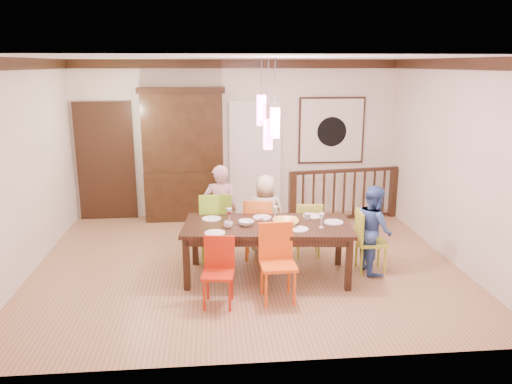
{
  "coord_description": "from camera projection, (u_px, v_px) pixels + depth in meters",
  "views": [
    {
      "loc": [
        -0.49,
        -6.76,
        2.82
      ],
      "look_at": [
        0.14,
        -0.04,
        1.08
      ],
      "focal_mm": 35.0,
      "sensor_mm": 36.0,
      "label": 1
    }
  ],
  "objects": [
    {
      "name": "wine_glass_a",
      "position": [
        229.0,
        215.0,
        6.71
      ],
      "size": [
        0.08,
        0.08,
        0.19
      ],
      "primitive_type": null,
      "color": "#590C19",
      "rests_on": "dining_table"
    },
    {
      "name": "small_bowl",
      "position": [
        246.0,
        223.0,
        6.58
      ],
      "size": [
        0.27,
        0.27,
        0.07
      ],
      "primitive_type": "imported",
      "rotation": [
        0.0,
        0.0,
        -0.37
      ],
      "color": "white",
      "rests_on": "dining_table"
    },
    {
      "name": "napkin",
      "position": [
        272.0,
        232.0,
        6.29
      ],
      "size": [
        0.18,
        0.14,
        0.01
      ],
      "primitive_type": "cube",
      "color": "#D83359",
      "rests_on": "dining_table"
    },
    {
      "name": "wine_glass_d",
      "position": [
        321.0,
        220.0,
        6.48
      ],
      "size": [
        0.08,
        0.08,
        0.19
      ],
      "primitive_type": null,
      "color": "silver",
      "rests_on": "dining_table"
    },
    {
      "name": "dining_table",
      "position": [
        267.0,
        230.0,
        6.66
      ],
      "size": [
        2.31,
        1.23,
        0.75
      ],
      "rotation": [
        0.0,
        0.0,
        -0.1
      ],
      "color": "black",
      "rests_on": "floor"
    },
    {
      "name": "plate_near_mid",
      "position": [
        298.0,
        229.0,
        6.41
      ],
      "size": [
        0.26,
        0.26,
        0.01
      ],
      "primitive_type": "cylinder",
      "color": "white",
      "rests_on": "dining_table"
    },
    {
      "name": "crown_molding",
      "position": [
        245.0,
        64.0,
        6.56
      ],
      "size": [
        6.0,
        5.0,
        0.16
      ],
      "primitive_type": null,
      "color": "black",
      "rests_on": "wall_back"
    },
    {
      "name": "floor",
      "position": [
        246.0,
        263.0,
        7.27
      ],
      "size": [
        6.0,
        6.0,
        0.0
      ],
      "primitive_type": "plane",
      "color": "#986B49",
      "rests_on": "ground"
    },
    {
      "name": "white_doorway",
      "position": [
        255.0,
        160.0,
        9.41
      ],
      "size": [
        0.97,
        0.05,
        2.22
      ],
      "primitive_type": "cube",
      "color": "silver",
      "rests_on": "wall_back"
    },
    {
      "name": "serving_bowl",
      "position": [
        286.0,
        222.0,
        6.57
      ],
      "size": [
        0.37,
        0.37,
        0.08
      ],
      "primitive_type": "imported",
      "rotation": [
        0.0,
        0.0,
        -0.08
      ],
      "color": "gold",
      "rests_on": "dining_table"
    },
    {
      "name": "wine_glass_b",
      "position": [
        275.0,
        213.0,
        6.8
      ],
      "size": [
        0.08,
        0.08,
        0.19
      ],
      "primitive_type": null,
      "color": "silver",
      "rests_on": "dining_table"
    },
    {
      "name": "chair_near_mid",
      "position": [
        278.0,
        259.0,
        6.01
      ],
      "size": [
        0.44,
        0.44,
        0.94
      ],
      "rotation": [
        0.0,
        0.0,
        0.04
      ],
      "color": "#ED5812",
      "rests_on": "floor"
    },
    {
      "name": "painting",
      "position": [
        331.0,
        131.0,
        9.4
      ],
      "size": [
        1.25,
        0.06,
        1.25
      ],
      "color": "black",
      "rests_on": "wall_back"
    },
    {
      "name": "china_hutch",
      "position": [
        184.0,
        155.0,
        9.09
      ],
      "size": [
        1.53,
        0.46,
        2.42
      ],
      "color": "black",
      "rests_on": "floor"
    },
    {
      "name": "chair_far_mid",
      "position": [
        259.0,
        224.0,
        7.35
      ],
      "size": [
        0.48,
        0.48,
        0.93
      ],
      "rotation": [
        0.0,
        0.0,
        2.99
      ],
      "color": "orange",
      "rests_on": "floor"
    },
    {
      "name": "pendant_cluster",
      "position": [
        268.0,
        122.0,
        6.3
      ],
      "size": [
        0.27,
        0.21,
        1.14
      ],
      "color": "#F1488C",
      "rests_on": "ceiling"
    },
    {
      "name": "panel_door",
      "position": [
        106.0,
        163.0,
        9.15
      ],
      "size": [
        1.04,
        0.07,
        2.24
      ],
      "primitive_type": "cube",
      "color": "black",
      "rests_on": "wall_back"
    },
    {
      "name": "person_far_mid",
      "position": [
        265.0,
        214.0,
        7.55
      ],
      "size": [
        0.63,
        0.44,
        1.22
      ],
      "primitive_type": "imported",
      "rotation": [
        0.0,
        0.0,
        3.06
      ],
      "color": "#C4B794",
      "rests_on": "floor"
    },
    {
      "name": "wine_glass_c",
      "position": [
        261.0,
        224.0,
        6.32
      ],
      "size": [
        0.08,
        0.08,
        0.19
      ],
      "primitive_type": null,
      "color": "#590C19",
      "rests_on": "dining_table"
    },
    {
      "name": "plate_far_mid",
      "position": [
        262.0,
        217.0,
        6.9
      ],
      "size": [
        0.26,
        0.26,
        0.01
      ],
      "primitive_type": "cylinder",
      "color": "white",
      "rests_on": "dining_table"
    },
    {
      "name": "chair_near_left",
      "position": [
        218.0,
        269.0,
        5.9
      ],
      "size": [
        0.42,
        0.42,
        0.82
      ],
      "rotation": [
        0.0,
        0.0,
        -0.14
      ],
      "color": "#B6230C",
      "rests_on": "floor"
    },
    {
      "name": "cup_left",
      "position": [
        228.0,
        225.0,
        6.47
      ],
      "size": [
        0.11,
        0.11,
        0.09
      ],
      "primitive_type": "imported",
      "rotation": [
        0.0,
        0.0,
        0.02
      ],
      "color": "silver",
      "rests_on": "dining_table"
    },
    {
      "name": "wall_left",
      "position": [
        22.0,
        170.0,
        6.64
      ],
      "size": [
        0.0,
        5.0,
        5.0
      ],
      "primitive_type": "plane",
      "rotation": [
        1.57,
        0.0,
        1.57
      ],
      "color": "beige",
      "rests_on": "floor"
    },
    {
      "name": "chair_far_left",
      "position": [
        215.0,
        220.0,
        7.32
      ],
      "size": [
        0.48,
        0.48,
        1.03
      ],
      "rotation": [
        0.0,
        0.0,
        3.18
      ],
      "color": "#78B325",
      "rests_on": "floor"
    },
    {
      "name": "chair_end_right",
      "position": [
        371.0,
        237.0,
        6.88
      ],
      "size": [
        0.42,
        0.42,
        0.87
      ],
      "rotation": [
        0.0,
        0.0,
        1.5
      ],
      "color": "#AEBE2A",
      "rests_on": "floor"
    },
    {
      "name": "plate_far_right",
      "position": [
        312.0,
        216.0,
        6.96
      ],
      "size": [
        0.26,
        0.26,
        0.01
      ],
      "primitive_type": "cylinder",
      "color": "white",
      "rests_on": "dining_table"
    },
    {
      "name": "plate_near_left",
      "position": [
        215.0,
        233.0,
        6.26
      ],
      "size": [
        0.26,
        0.26,
        0.01
      ],
      "primitive_type": "cylinder",
      "color": "white",
      "rests_on": "dining_table"
    },
    {
      "name": "balustrade",
      "position": [
        344.0,
        193.0,
        9.2
      ],
      "size": [
        2.13,
        0.36,
        0.96
      ],
      "rotation": [
        0.0,
        0.0,
        0.13
      ],
      "color": "black",
      "rests_on": "floor"
    },
    {
      "name": "chair_far_right",
      "position": [
        308.0,
        225.0,
        7.47
      ],
      "size": [
        0.41,
        0.41,
        0.85
      ],
      "rotation": [
        0.0,
        0.0,
        3.06
      ],
      "color": "#A7B537",
      "rests_on": "floor"
    },
    {
      "name": "cup_right",
      "position": [
        307.0,
        217.0,
        6.81
      ],
      "size": [
        0.12,
        0.12,
        0.09
      ],
      "primitive_type": "imported",
      "rotation": [
        0.0,
        0.0,
        0.17
      ],
      "color": "silver",
      "rests_on": "dining_table"
    },
    {
      "name": "person_far_left",
      "position": [
        220.0,
        211.0,
        7.44
      ],
      "size": [
        0.51,
        0.34,
        1.39
      ],
      "primitive_type": "imported",
      "rotation": [
        0.0,
        0.0,
        3.16
      ],
      "color": "#CF9DAC",
      "rests_on": "floor"
    },
    {
      "name": "plate_end_right",
      "position": [
        334.0,
        222.0,
        6.69
      ],
      "size": [
        0.26,
        0.26,
        0.01
      ],
      "primitive_type": "cylinder",
      "color": "white",
      "rests_on": "dining_table"
    },
    {
      "name": "wall_back",
      "position": [
        236.0,
        139.0,
        9.32
      ],
      "size": [
        6.0,
        0.0,
        6.0
      ],
      "primitive_type": "plane",
      "rotation": [
        1.57,
        0.0,
        0.0
      ],
      "color": "beige",
      "rests_on": "floor"
    },
    {
      "name": "ceiling",
      "position": [
        245.0,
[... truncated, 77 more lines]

